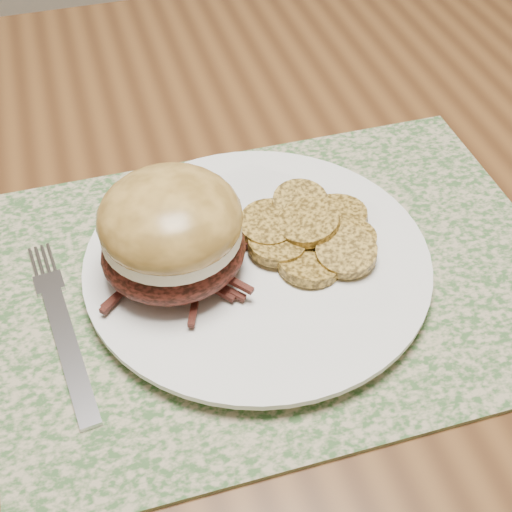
% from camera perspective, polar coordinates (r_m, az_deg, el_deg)
% --- Properties ---
extents(placemat, '(0.45, 0.33, 0.00)m').
position_cam_1_polar(placemat, '(0.58, 1.95, -1.57)').
color(placemat, '#3B6031').
rests_on(placemat, dining_table).
extents(dinner_plate, '(0.26, 0.26, 0.02)m').
position_cam_1_polar(dinner_plate, '(0.57, 0.11, -0.64)').
color(dinner_plate, white).
rests_on(dinner_plate, placemat).
extents(pork_sandwich, '(0.13, 0.13, 0.08)m').
position_cam_1_polar(pork_sandwich, '(0.53, -6.77, 1.93)').
color(pork_sandwich, black).
rests_on(pork_sandwich, dinner_plate).
extents(roasted_potatoes, '(0.12, 0.13, 0.03)m').
position_cam_1_polar(roasted_potatoes, '(0.58, 4.15, 2.00)').
color(roasted_potatoes, '#B18834').
rests_on(roasted_potatoes, dinner_plate).
extents(fork, '(0.04, 0.19, 0.00)m').
position_cam_1_polar(fork, '(0.56, -15.28, -5.42)').
color(fork, silver).
rests_on(fork, placemat).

